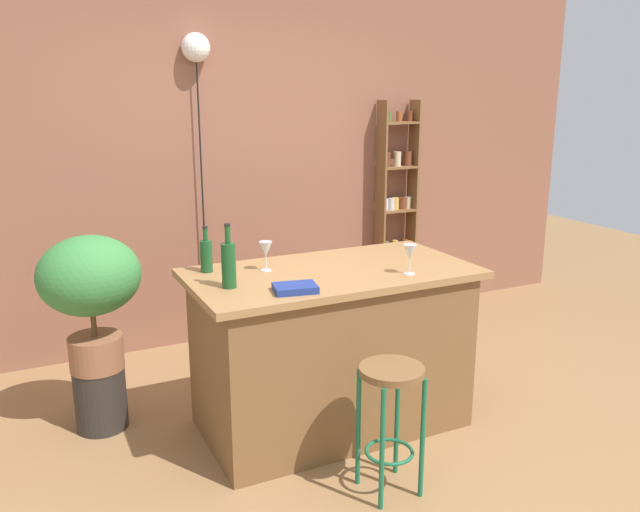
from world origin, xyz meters
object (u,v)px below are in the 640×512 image
bar_stool (391,401)px  wine_glass_center (266,250)px  potted_plant (90,285)px  wine_glass_left (410,253)px  cookbook (295,288)px  bottle_olive_oil (229,264)px  spice_shelf (396,209)px  pendant_globe_light (196,53)px  plant_stool (101,398)px  bottle_sauce_amber (206,255)px

bar_stool → wine_glass_center: 1.07m
potted_plant → wine_glass_left: 1.76m
wine_glass_center → cookbook: size_ratio=0.78×
potted_plant → bottle_olive_oil: bottle_olive_oil is taller
spice_shelf → bar_stool: bearing=-122.7°
pendant_globe_light → plant_stool: bearing=-133.0°
potted_plant → wine_glass_center: potted_plant is taller
bar_stool → spice_shelf: spice_shelf is taller
potted_plant → bottle_olive_oil: 0.88m
bar_stool → pendant_globe_light: 2.81m
spice_shelf → cookbook: bearing=-134.1°
bar_stool → plant_stool: size_ratio=1.77×
bottle_sauce_amber → wine_glass_center: (0.30, -0.12, 0.02)m
bar_stool → pendant_globe_light: bearing=96.1°
potted_plant → pendant_globe_light: bearing=47.0°
spice_shelf → bottle_sauce_amber: 2.36m
potted_plant → cookbook: (0.87, -0.81, 0.09)m
potted_plant → pendant_globe_light: pendant_globe_light is taller
bar_stool → bottle_sauce_amber: bearing=121.2°
bar_stool → wine_glass_center: wine_glass_center is taller
pendant_globe_light → cookbook: bearing=-91.8°
plant_stool → pendant_globe_light: (0.93, 1.00, 1.96)m
bar_stool → bottle_olive_oil: size_ratio=1.97×
plant_stool → pendant_globe_light: bearing=47.0°
bar_stool → cookbook: cookbook is taller
spice_shelf → cookbook: spice_shelf is taller
bottle_olive_oil → potted_plant: bearing=134.9°
plant_stool → cookbook: size_ratio=1.75×
bottle_sauce_amber → wine_glass_left: 1.10m
spice_shelf → bottle_olive_oil: size_ratio=5.53×
bottle_olive_oil → bar_stool: bearing=-48.5°
plant_stool → pendant_globe_light: pendant_globe_light is taller
spice_shelf → bottle_olive_oil: 2.53m
bar_stool → potted_plant: 1.75m
potted_plant → plant_stool: bearing=0.0°
potted_plant → bottle_sauce_amber: (0.58, -0.28, 0.17)m
bottle_olive_oil → spice_shelf: bearing=38.2°
pendant_globe_light → potted_plant: bearing=-133.0°
wine_glass_left → spice_shelf: bearing=59.5°
bottle_sauce_amber → plant_stool: bearing=154.7°
bottle_olive_oil → wine_glass_left: bearing=-11.4°
bottle_sauce_amber → bottle_olive_oil: bearing=-86.5°
spice_shelf → wine_glass_left: (-1.04, -1.76, 0.13)m
bottle_olive_oil → cookbook: size_ratio=1.56×
wine_glass_left → wine_glass_center: size_ratio=1.00×
cookbook → pendant_globe_light: size_ratio=0.09×
spice_shelf → pendant_globe_light: bearing=178.7°
bar_stool → spice_shelf: bearing=57.3°
bottle_olive_oil → wine_glass_left: bottle_olive_oil is taller
spice_shelf → plant_stool: bearing=-159.7°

